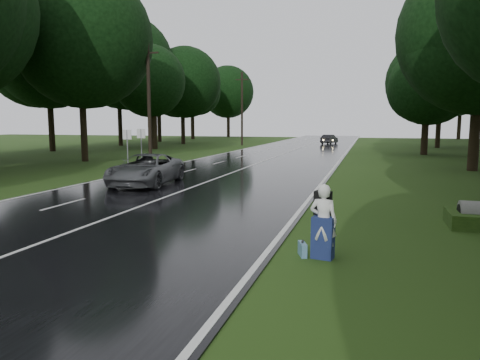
% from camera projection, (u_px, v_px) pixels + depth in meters
% --- Properties ---
extents(ground, '(160.00, 160.00, 0.00)m').
position_uv_depth(ground, '(102.00, 222.00, 14.01)').
color(ground, '#243F12').
rests_on(ground, ground).
extents(road, '(12.00, 140.00, 0.04)m').
position_uv_depth(road, '(257.00, 164.00, 33.03)').
color(road, black).
rests_on(road, ground).
extents(lane_center, '(0.12, 140.00, 0.01)m').
position_uv_depth(lane_center, '(257.00, 164.00, 33.02)').
color(lane_center, silver).
rests_on(lane_center, road).
extents(grey_car, '(3.10, 5.70, 1.52)m').
position_uv_depth(grey_car, '(146.00, 169.00, 21.93)').
color(grey_car, '#4C4E51').
rests_on(grey_car, road).
extents(far_car, '(2.25, 4.16, 1.30)m').
position_uv_depth(far_car, '(329.00, 139.00, 62.80)').
color(far_car, black).
rests_on(far_car, road).
extents(hitchhiker, '(0.70, 0.65, 1.75)m').
position_uv_depth(hitchhiker, '(323.00, 224.00, 10.15)').
color(hitchhiker, silver).
rests_on(hitchhiker, ground).
extents(suitcase, '(0.28, 0.47, 0.32)m').
position_uv_depth(suitcase, '(302.00, 249.00, 10.40)').
color(suitcase, teal).
rests_on(suitcase, ground).
extents(utility_pole_mid, '(1.80, 0.28, 9.31)m').
position_uv_depth(utility_pole_mid, '(151.00, 162.00, 34.82)').
color(utility_pole_mid, black).
rests_on(utility_pole_mid, ground).
extents(utility_pole_far, '(1.80, 0.28, 9.69)m').
position_uv_depth(utility_pole_far, '(242.00, 145.00, 59.61)').
color(utility_pole_far, black).
rests_on(utility_pole_far, ground).
extents(road_sign_a, '(0.63, 0.10, 2.64)m').
position_uv_depth(road_sign_a, '(128.00, 170.00, 29.13)').
color(road_sign_a, white).
rests_on(road_sign_a, ground).
extents(road_sign_b, '(0.64, 0.10, 2.66)m').
position_uv_depth(road_sign_b, '(142.00, 167.00, 30.90)').
color(road_sign_b, white).
rests_on(road_sign_b, ground).
extents(tree_left_d, '(10.55, 10.55, 16.49)m').
position_uv_depth(tree_left_d, '(85.00, 161.00, 35.44)').
color(tree_left_d, black).
rests_on(tree_left_d, ground).
extents(tree_left_e, '(8.99, 8.99, 14.04)m').
position_uv_depth(tree_left_e, '(155.00, 149.00, 51.60)').
color(tree_left_e, black).
rests_on(tree_left_e, ground).
extents(tree_left_f, '(9.45, 9.45, 14.77)m').
position_uv_depth(tree_left_f, '(183.00, 144.00, 63.25)').
color(tree_left_f, black).
rests_on(tree_left_f, ground).
extents(tree_right_d, '(9.28, 9.28, 14.49)m').
position_uv_depth(tree_right_d, '(472.00, 171.00, 28.61)').
color(tree_right_d, black).
rests_on(tree_right_d, ground).
extents(tree_right_e, '(7.39, 7.39, 11.55)m').
position_uv_depth(tree_right_e, '(424.00, 155.00, 42.51)').
color(tree_right_e, black).
rests_on(tree_right_e, ground).
extents(tree_right_f, '(8.85, 8.85, 13.83)m').
position_uv_depth(tree_right_f, '(437.00, 148.00, 53.83)').
color(tree_right_f, black).
rests_on(tree_right_f, ground).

